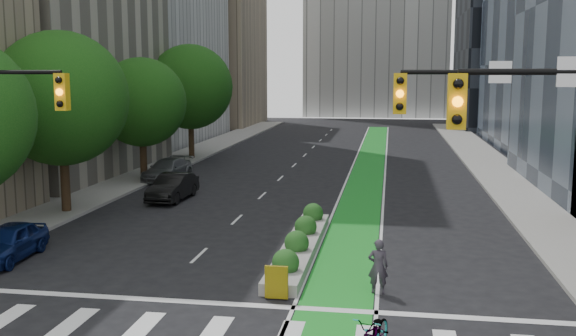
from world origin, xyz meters
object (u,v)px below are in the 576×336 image
(parked_car_left_mid, at_px, (173,187))
(parked_car_left_far, at_px, (167,170))
(cyclist, at_px, (378,266))
(median_planter, at_px, (301,243))
(parked_car_left_near, at_px, (8,242))
(bicycle, at_px, (374,334))

(parked_car_left_mid, height_order, parked_car_left_far, parked_car_left_mid)
(cyclist, relative_size, parked_car_left_mid, 0.40)
(cyclist, height_order, parked_car_left_mid, cyclist)
(median_planter, distance_m, parked_car_left_mid, 12.17)
(median_planter, distance_m, cyclist, 5.18)
(median_planter, distance_m, parked_car_left_far, 18.55)
(parked_car_left_mid, bearing_deg, parked_car_left_near, -98.12)
(median_planter, bearing_deg, bicycle, -70.76)
(median_planter, distance_m, parked_car_left_near, 10.75)
(parked_car_left_near, xyz_separation_m, parked_car_left_far, (-0.30, 17.84, 0.01))
(bicycle, xyz_separation_m, parked_car_left_near, (-13.40, 5.91, 0.15))
(bicycle, xyz_separation_m, parked_car_left_mid, (-11.20, 17.59, 0.19))
(parked_car_left_near, distance_m, parked_car_left_mid, 11.89)
(bicycle, relative_size, parked_car_left_far, 0.42)
(bicycle, bearing_deg, median_planter, 127.80)
(median_planter, bearing_deg, parked_car_left_far, 125.24)
(bicycle, relative_size, cyclist, 1.13)
(parked_car_left_mid, bearing_deg, bicycle, -54.95)
(parked_car_left_mid, distance_m, parked_car_left_far, 6.65)
(parked_car_left_near, bearing_deg, cyclist, -10.25)
(parked_car_left_mid, bearing_deg, median_planter, -45.07)
(parked_car_left_far, bearing_deg, parked_car_left_near, -82.40)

